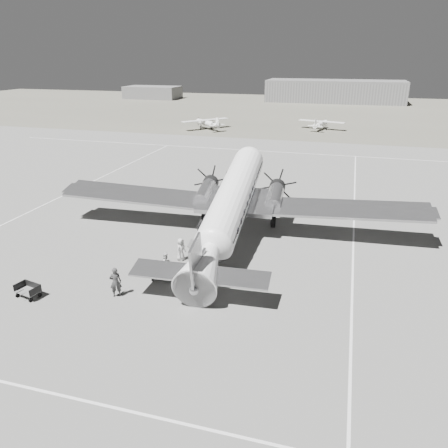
# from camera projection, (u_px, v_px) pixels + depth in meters

# --- Properties ---
(ground) EXTENTS (260.00, 260.00, 0.00)m
(ground) POSITION_uv_depth(u_px,v_px,m) (182.00, 262.00, 31.79)
(ground) COLOR slate
(ground) RESTS_ON ground
(taxi_line_near) EXTENTS (60.00, 0.15, 0.01)m
(taxi_line_near) POSITION_uv_depth(u_px,v_px,m) (67.00, 397.00, 19.25)
(taxi_line_near) COLOR silver
(taxi_line_near) RESTS_ON ground
(taxi_line_right) EXTENTS (0.15, 80.00, 0.01)m
(taxi_line_right) POSITION_uv_depth(u_px,v_px,m) (352.00, 284.00, 28.71)
(taxi_line_right) COLOR silver
(taxi_line_right) RESTS_ON ground
(taxi_line_left) EXTENTS (0.15, 60.00, 0.01)m
(taxi_line_left) POSITION_uv_depth(u_px,v_px,m) (55.00, 200.00, 45.37)
(taxi_line_left) COLOR silver
(taxi_line_left) RESTS_ON ground
(taxi_line_horizon) EXTENTS (90.00, 0.15, 0.01)m
(taxi_line_horizon) POSITION_uv_depth(u_px,v_px,m) (275.00, 152.00, 67.62)
(taxi_line_horizon) COLOR silver
(taxi_line_horizon) RESTS_ON ground
(grass_infield) EXTENTS (260.00, 90.00, 0.01)m
(grass_infield) POSITION_uv_depth(u_px,v_px,m) (310.00, 111.00, 116.88)
(grass_infield) COLOR #5B594D
(grass_infield) RESTS_ON ground
(hangar_main) EXTENTS (42.00, 14.00, 6.60)m
(hangar_main) POSITION_uv_depth(u_px,v_px,m) (335.00, 91.00, 136.79)
(hangar_main) COLOR slate
(hangar_main) RESTS_ON ground
(shed_secondary) EXTENTS (18.00, 10.00, 4.00)m
(shed_secondary) POSITION_uv_depth(u_px,v_px,m) (153.00, 92.00, 148.19)
(shed_secondary) COLOR #5F5F5F
(shed_secondary) RESTS_ON ground
(dc3_airliner) EXTENTS (32.62, 23.60, 5.98)m
(dc3_airliner) POSITION_uv_depth(u_px,v_px,m) (231.00, 206.00, 34.30)
(dc3_airliner) COLOR #AAAAAC
(dc3_airliner) RESTS_ON ground
(light_plane_left) EXTENTS (13.13, 13.34, 2.15)m
(light_plane_left) POSITION_uv_depth(u_px,v_px,m) (207.00, 124.00, 87.39)
(light_plane_left) COLOR white
(light_plane_left) RESTS_ON ground
(light_plane_right) EXTENTS (10.80, 9.50, 1.93)m
(light_plane_right) POSITION_uv_depth(u_px,v_px,m) (321.00, 125.00, 87.05)
(light_plane_right) COLOR white
(light_plane_right) RESTS_ON ground
(baggage_cart_near) EXTENTS (1.97, 1.49, 1.04)m
(baggage_cart_near) POSITION_uv_depth(u_px,v_px,m) (165.00, 272.00, 29.20)
(baggage_cart_near) COLOR #5F5F5F
(baggage_cart_near) RESTS_ON ground
(baggage_cart_far) EXTENTS (1.73, 1.38, 0.87)m
(baggage_cart_far) POSITION_uv_depth(u_px,v_px,m) (28.00, 291.00, 27.02)
(baggage_cart_far) COLOR #5F5F5F
(baggage_cart_far) RESTS_ON ground
(ground_crew) EXTENTS (0.86, 0.76, 1.97)m
(ground_crew) POSITION_uv_depth(u_px,v_px,m) (116.00, 282.00, 26.93)
(ground_crew) COLOR #303030
(ground_crew) RESTS_ON ground
(ramp_agent) EXTENTS (0.76, 0.88, 1.56)m
(ramp_agent) POSITION_uv_depth(u_px,v_px,m) (166.00, 263.00, 29.83)
(ramp_agent) COLOR #BBBBB9
(ramp_agent) RESTS_ON ground
(passenger) EXTENTS (0.77, 0.96, 1.71)m
(passenger) POSITION_uv_depth(u_px,v_px,m) (181.00, 249.00, 31.77)
(passenger) COLOR #AEAEAC
(passenger) RESTS_ON ground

